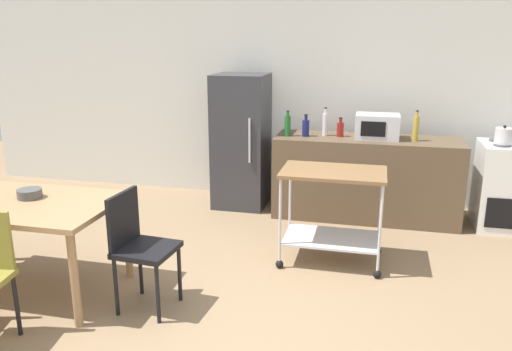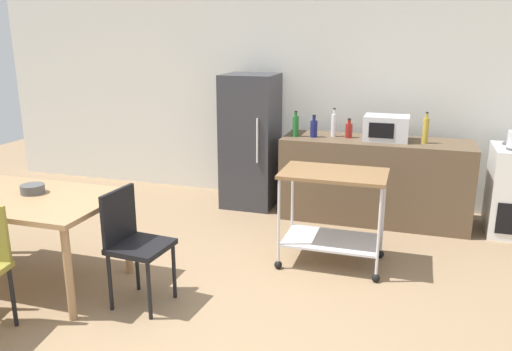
{
  "view_description": "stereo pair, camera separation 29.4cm",
  "coord_description": "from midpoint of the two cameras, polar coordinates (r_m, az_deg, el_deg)",
  "views": [
    {
      "loc": [
        0.99,
        -2.98,
        2.0
      ],
      "look_at": [
        -0.01,
        1.2,
        0.8
      ],
      "focal_mm": 35.95,
      "sensor_mm": 36.0,
      "label": 1
    },
    {
      "loc": [
        1.27,
        -2.9,
        2.0
      ],
      "look_at": [
        -0.01,
        1.2,
        0.8
      ],
      "focal_mm": 35.95,
      "sensor_mm": 36.0,
      "label": 2
    }
  ],
  "objects": [
    {
      "name": "microwave",
      "position": [
        5.64,
        15.76,
        5.11
      ],
      "size": [
        0.46,
        0.35,
        0.26
      ],
      "color": "silver",
      "rests_on": "kitchen_counter"
    },
    {
      "name": "chair_black",
      "position": [
        3.91,
        -11.42,
        -6.99
      ],
      "size": [
        0.43,
        0.43,
        0.89
      ],
      "rotation": [
        0.0,
        0.0,
        1.49
      ],
      "color": "black",
      "rests_on": "ground_plane"
    },
    {
      "name": "bottle_wine",
      "position": [
        5.65,
        7.95,
        5.24
      ],
      "size": [
        0.08,
        0.08,
        0.24
      ],
      "color": "navy",
      "rests_on": "kitchen_counter"
    },
    {
      "name": "fruit_bowl",
      "position": [
        4.44,
        -21.89,
        -1.42
      ],
      "size": [
        0.19,
        0.19,
        0.07
      ],
      "primitive_type": "cylinder",
      "color": "#4C4C4C",
      "rests_on": "dining_table"
    },
    {
      "name": "ground_plane",
      "position": [
        3.73,
        -3.18,
        -16.85
      ],
      "size": [
        12.0,
        12.0,
        0.0
      ],
      "primitive_type": "plane",
      "color": "#8C7051"
    },
    {
      "name": "kitchen_cart",
      "position": [
        4.54,
        10.39,
        -3.0
      ],
      "size": [
        0.91,
        0.57,
        0.85
      ],
      "color": "brown",
      "rests_on": "ground_plane"
    },
    {
      "name": "dining_table",
      "position": [
        4.44,
        -22.83,
        -3.11
      ],
      "size": [
        1.5,
        0.9,
        0.75
      ],
      "color": "#A37A51",
      "rests_on": "ground_plane"
    },
    {
      "name": "bottle_sesame_oil",
      "position": [
        5.7,
        10.12,
        5.58
      ],
      "size": [
        0.06,
        0.06,
        0.31
      ],
      "color": "silver",
      "rests_on": "kitchen_counter"
    },
    {
      "name": "kitchen_counter",
      "position": [
        5.76,
        14.46,
        -0.52
      ],
      "size": [
        2.0,
        0.64,
        0.9
      ],
      "primitive_type": "cube",
      "color": "brown",
      "rests_on": "ground_plane"
    },
    {
      "name": "bottle_soda",
      "position": [
        5.68,
        11.77,
        4.97
      ],
      "size": [
        0.08,
        0.08,
        0.21
      ],
      "color": "maroon",
      "rests_on": "kitchen_counter"
    },
    {
      "name": "bottle_soy_sauce",
      "position": [
        5.64,
        5.93,
        5.52
      ],
      "size": [
        0.07,
        0.07,
        0.28
      ],
      "color": "#1E6628",
      "rests_on": "kitchen_counter"
    },
    {
      "name": "back_wall",
      "position": [
        6.27,
        7.06,
        10.46
      ],
      "size": [
        8.4,
        0.12,
        2.9
      ],
      "primitive_type": "cube",
      "color": "silver",
      "rests_on": "ground_plane"
    },
    {
      "name": "bottle_sparkling_water",
      "position": [
        5.59,
        19.8,
        4.77
      ],
      "size": [
        0.06,
        0.06,
        0.32
      ],
      "color": "gold",
      "rests_on": "kitchen_counter"
    },
    {
      "name": "refrigerator",
      "position": [
        6.01,
        0.8,
        3.85
      ],
      "size": [
        0.6,
        0.63,
        1.55
      ],
      "color": "#333338",
      "rests_on": "ground_plane"
    }
  ]
}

